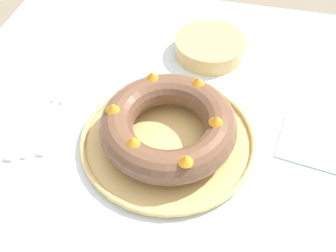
# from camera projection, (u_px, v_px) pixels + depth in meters

# --- Properties ---
(dining_table) EXTENTS (1.11, 1.10, 0.78)m
(dining_table) POSITION_uv_depth(u_px,v_px,m) (180.00, 173.00, 0.87)
(dining_table) COLOR silver
(dining_table) RESTS_ON ground_plane
(serving_dish) EXTENTS (0.35, 0.35, 0.02)m
(serving_dish) POSITION_uv_depth(u_px,v_px,m) (168.00, 140.00, 0.79)
(serving_dish) COLOR tan
(serving_dish) RESTS_ON dining_table
(bundt_cake) EXTENTS (0.27, 0.27, 0.08)m
(bundt_cake) POSITION_uv_depth(u_px,v_px,m) (168.00, 126.00, 0.76)
(bundt_cake) COLOR brown
(bundt_cake) RESTS_ON serving_dish
(fork) EXTENTS (0.02, 0.22, 0.01)m
(fork) POSITION_uv_depth(u_px,v_px,m) (51.00, 112.00, 0.85)
(fork) COLOR white
(fork) RESTS_ON dining_table
(serving_knife) EXTENTS (0.02, 0.24, 0.01)m
(serving_knife) POSITION_uv_depth(u_px,v_px,m) (32.00, 121.00, 0.83)
(serving_knife) COLOR white
(serving_knife) RESTS_ON dining_table
(cake_knife) EXTENTS (0.02, 0.19, 0.01)m
(cake_knife) POSITION_uv_depth(u_px,v_px,m) (57.00, 124.00, 0.83)
(cake_knife) COLOR white
(cake_knife) RESTS_ON dining_table
(side_bowl) EXTENTS (0.17, 0.17, 0.04)m
(side_bowl) POSITION_uv_depth(u_px,v_px,m) (210.00, 47.00, 0.97)
(side_bowl) COLOR tan
(side_bowl) RESTS_ON dining_table
(napkin) EXTENTS (0.19, 0.14, 0.00)m
(napkin) POSITION_uv_depth(u_px,v_px,m) (323.00, 147.00, 0.79)
(napkin) COLOR #B2D1B7
(napkin) RESTS_ON dining_table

